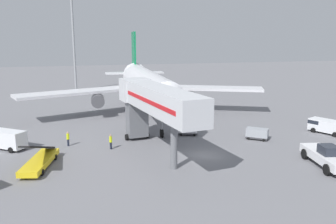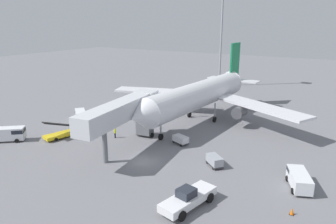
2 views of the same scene
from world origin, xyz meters
TOP-DOWN VIEW (x-y plane):
  - ground_plane at (0.00, 0.00)m, footprint 300.00×300.00m
  - airplane_at_gate at (-1.85, 21.76)m, footprint 42.34×40.34m
  - jet_bridge at (-5.25, 2.59)m, footprint 5.55×18.80m
  - pushback_tug at (10.56, -6.73)m, footprint 3.73×7.47m
  - belt_loader_truck at (-17.52, 1.22)m, footprint 3.69×7.53m
  - service_van_outer_left at (-21.68, 8.66)m, footprint 4.67×4.29m
  - service_van_outer_right at (19.81, 3.95)m, footprint 3.77×5.33m
  - baggage_cart_near_center at (8.95, 3.98)m, footprint 2.99×2.83m
  - baggage_cart_mid_center at (1.01, 8.62)m, footprint 2.94×2.22m
  - ground_crew_worker_foreground at (-9.85, 5.22)m, footprint 0.36×0.36m
  - ground_crew_worker_midground at (-14.71, 7.92)m, footprint 0.41×0.41m
  - apron_light_mast at (-12.44, 56.73)m, footprint 2.40×2.40m

SIDE VIEW (x-z plane):
  - ground_plane at x=0.00m, z-range 0.00..0.00m
  - baggage_cart_mid_center at x=1.01m, z-range 0.08..1.44m
  - belt_loader_truck at x=-17.52m, z-range -0.91..2.47m
  - baggage_cart_near_center at x=8.95m, z-range 0.08..1.55m
  - ground_crew_worker_midground at x=-14.71m, z-range 0.05..1.83m
  - ground_crew_worker_foreground at x=-9.85m, z-range 0.05..1.83m
  - pushback_tug at x=10.56m, z-range -0.10..2.22m
  - service_van_outer_right at x=19.81m, z-range 0.15..2.04m
  - service_van_outer_left at x=-21.68m, z-range 0.15..2.42m
  - airplane_at_gate at x=-1.85m, z-range -1.84..12.59m
  - jet_bridge at x=-5.25m, z-range 2.03..9.91m
  - apron_light_mast at x=-12.44m, z-range 5.29..34.91m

